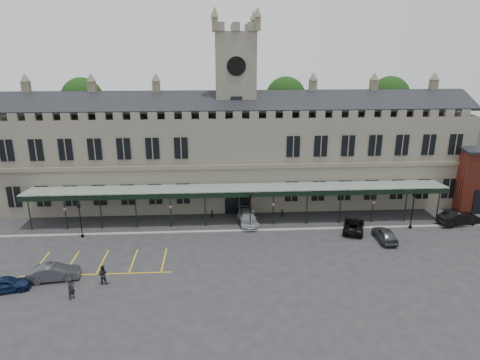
{
  "coord_description": "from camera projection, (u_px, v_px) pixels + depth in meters",
  "views": [
    {
      "loc": [
        -2.7,
        -39.46,
        20.36
      ],
      "look_at": [
        0.0,
        6.0,
        6.0
      ],
      "focal_mm": 32.0,
      "sensor_mm": 36.0,
      "label": 1
    }
  ],
  "objects": [
    {
      "name": "kerb",
      "position": [
        240.0,
        231.0,
        49.06
      ],
      "size": [
        60.0,
        0.4,
        0.12
      ],
      "primitive_type": "cube",
      "color": "gray",
      "rests_on": "ground"
    },
    {
      "name": "car_right_a",
      "position": [
        385.0,
        234.0,
        46.49
      ],
      "size": [
        1.74,
        4.27,
        1.45
      ],
      "primitive_type": "imported",
      "rotation": [
        0.0,
        0.0,
        3.14
      ],
      "color": "#35373D",
      "rests_on": "ground"
    },
    {
      "name": "lamp_post_right",
      "position": [
        413.0,
        206.0,
        49.02
      ],
      "size": [
        0.43,
        0.43,
        4.58
      ],
      "color": "black",
      "rests_on": "ground"
    },
    {
      "name": "tree_behind_right",
      "position": [
        390.0,
        97.0,
        65.15
      ],
      "size": [
        6.0,
        6.0,
        16.0
      ],
      "color": "#332314",
      "rests_on": "ground"
    },
    {
      "name": "sign_board",
      "position": [
        251.0,
        215.0,
        52.16
      ],
      "size": [
        0.71,
        0.06,
        1.22
      ],
      "rotation": [
        0.0,
        0.0,
        0.0
      ],
      "color": "black",
      "rests_on": "ground"
    },
    {
      "name": "person_b",
      "position": [
        103.0,
        275.0,
        38.0
      ],
      "size": [
        0.91,
        0.72,
        1.8
      ],
      "primitive_type": "imported",
      "rotation": [
        0.0,
        0.0,
        3.09
      ],
      "color": "black",
      "rests_on": "ground"
    },
    {
      "name": "lamp_post_mid",
      "position": [
        250.0,
        208.0,
        48.14
      ],
      "size": [
        0.45,
        0.45,
        4.76
      ],
      "color": "black",
      "rests_on": "ground"
    },
    {
      "name": "traffic_cone",
      "position": [
        394.0,
        241.0,
        45.73
      ],
      "size": [
        0.44,
        0.44,
        0.7
      ],
      "rotation": [
        0.0,
        0.0,
        0.33
      ],
      "color": "#EB4B07",
      "rests_on": "ground"
    },
    {
      "name": "car_van",
      "position": [
        354.0,
        226.0,
        48.94
      ],
      "size": [
        3.73,
        5.25,
        1.33
      ],
      "primitive_type": "imported",
      "rotation": [
        0.0,
        0.0,
        2.79
      ],
      "color": "black",
      "rests_on": "ground"
    },
    {
      "name": "station_building",
      "position": [
        236.0,
        154.0,
        57.04
      ],
      "size": [
        60.0,
        10.36,
        17.3
      ],
      "color": "#615D51",
      "rests_on": "ground"
    },
    {
      "name": "car_right_b",
      "position": [
        459.0,
        218.0,
        50.66
      ],
      "size": [
        5.32,
        2.72,
        1.67
      ],
      "primitive_type": "imported",
      "rotation": [
        0.0,
        0.0,
        1.77
      ],
      "color": "black",
      "rests_on": "ground"
    },
    {
      "name": "tree_behind_left",
      "position": [
        82.0,
        99.0,
        62.54
      ],
      "size": [
        6.0,
        6.0,
        16.0
      ],
      "color": "#332314",
      "rests_on": "ground"
    },
    {
      "name": "clock_tower",
      "position": [
        235.0,
        104.0,
        55.12
      ],
      "size": [
        5.6,
        5.6,
        24.8
      ],
      "color": "#615D51",
      "rests_on": "ground"
    },
    {
      "name": "bollard_left",
      "position": [
        212.0,
        214.0,
        52.75
      ],
      "size": [
        0.17,
        0.17,
        0.97
      ],
      "primitive_type": "cylinder",
      "color": "black",
      "rests_on": "ground"
    },
    {
      "name": "car_left_b",
      "position": [
        54.0,
        272.0,
        38.67
      ],
      "size": [
        4.67,
        2.18,
        1.48
      ],
      "primitive_type": "imported",
      "rotation": [
        0.0,
        0.0,
        1.71
      ],
      "color": "#35373D",
      "rests_on": "ground"
    },
    {
      "name": "canopy",
      "position": [
        239.0,
        205.0,
        50.22
      ],
      "size": [
        50.0,
        4.1,
        4.3
      ],
      "color": "#8C9E93",
      "rests_on": "ground"
    },
    {
      "name": "ground",
      "position": [
        243.0,
        253.0,
        43.84
      ],
      "size": [
        140.0,
        140.0,
        0.0
      ],
      "primitive_type": "plane",
      "color": "#252527"
    },
    {
      "name": "car_taxi",
      "position": [
        248.0,
        218.0,
        50.87
      ],
      "size": [
        2.44,
        5.24,
        1.48
      ],
      "primitive_type": "imported",
      "rotation": [
        0.0,
        0.0,
        0.07
      ],
      "color": "#A5A8AD",
      "rests_on": "ground"
    },
    {
      "name": "lamp_post_left",
      "position": [
        80.0,
        217.0,
        46.82
      ],
      "size": [
        0.39,
        0.39,
        4.14
      ],
      "color": "black",
      "rests_on": "ground"
    },
    {
      "name": "parking_markings",
      "position": [
        101.0,
        264.0,
        41.62
      ],
      "size": [
        16.0,
        6.0,
        0.01
      ],
      "primitive_type": null,
      "color": "gold",
      "rests_on": "ground"
    },
    {
      "name": "person_a",
      "position": [
        71.0,
        289.0,
        35.68
      ],
      "size": [
        0.76,
        0.83,
        1.9
      ],
      "primitive_type": "imported",
      "rotation": [
        0.0,
        0.0,
        1.01
      ],
      "color": "black",
      "rests_on": "ground"
    },
    {
      "name": "bollard_right",
      "position": [
        282.0,
        213.0,
        53.1
      ],
      "size": [
        0.16,
        0.16,
        0.92
      ],
      "primitive_type": "cylinder",
      "color": "black",
      "rests_on": "ground"
    },
    {
      "name": "car_left_a",
      "position": [
        6.0,
        284.0,
        36.89
      ],
      "size": [
        4.26,
        2.56,
        1.36
      ],
      "primitive_type": "imported",
      "rotation": [
        0.0,
        0.0,
        1.83
      ],
      "color": "#0C1936",
      "rests_on": "ground"
    },
    {
      "name": "tree_behind_mid",
      "position": [
        286.0,
        98.0,
        64.24
      ],
      "size": [
        6.0,
        6.0,
        16.0
      ],
      "color": "#332314",
      "rests_on": "ground"
    }
  ]
}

